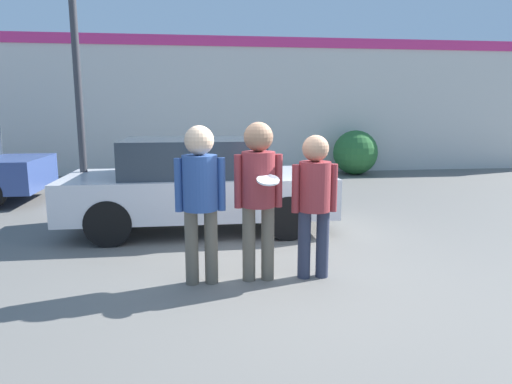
{
  "coord_description": "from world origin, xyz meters",
  "views": [
    {
      "loc": [
        -0.95,
        -5.1,
        1.96
      ],
      "look_at": [
        -0.27,
        0.14,
        1.01
      ],
      "focal_mm": 32.0,
      "sensor_mm": 36.0,
      "label": 1
    }
  ],
  "objects_px": {
    "person_left": "(200,189)",
    "street_lamp": "(93,29)",
    "parked_car_near": "(198,184)",
    "shrub": "(355,152)",
    "person_right": "(314,194)",
    "person_middle_with_frisbee": "(258,186)"
  },
  "relations": [
    {
      "from": "person_left",
      "to": "street_lamp",
      "type": "distance_m",
      "value": 4.04
    },
    {
      "from": "parked_car_near",
      "to": "shrub",
      "type": "distance_m",
      "value": 7.63
    },
    {
      "from": "person_left",
      "to": "shrub",
      "type": "xyz_separation_m",
      "value": [
        4.78,
        8.4,
        -0.42
      ]
    },
    {
      "from": "street_lamp",
      "to": "person_middle_with_frisbee",
      "type": "bearing_deg",
      "value": -52.1
    },
    {
      "from": "person_left",
      "to": "shrub",
      "type": "distance_m",
      "value": 9.67
    },
    {
      "from": "person_left",
      "to": "parked_car_near",
      "type": "distance_m",
      "value": 2.49
    },
    {
      "from": "person_middle_with_frisbee",
      "to": "shrub",
      "type": "xyz_separation_m",
      "value": [
        4.12,
        8.38,
        -0.44
      ]
    },
    {
      "from": "street_lamp",
      "to": "person_right",
      "type": "bearing_deg",
      "value": -44.98
    },
    {
      "from": "person_left",
      "to": "street_lamp",
      "type": "bearing_deg",
      "value": 118.96
    },
    {
      "from": "person_middle_with_frisbee",
      "to": "parked_car_near",
      "type": "distance_m",
      "value": 2.56
    },
    {
      "from": "parked_car_near",
      "to": "person_left",
      "type": "bearing_deg",
      "value": -89.46
    },
    {
      "from": "shrub",
      "to": "parked_car_near",
      "type": "bearing_deg",
      "value": -128.98
    },
    {
      "from": "person_left",
      "to": "person_middle_with_frisbee",
      "type": "distance_m",
      "value": 0.66
    },
    {
      "from": "person_right",
      "to": "person_left",
      "type": "bearing_deg",
      "value": -178.76
    },
    {
      "from": "person_left",
      "to": "person_right",
      "type": "distance_m",
      "value": 1.31
    },
    {
      "from": "shrub",
      "to": "person_left",
      "type": "bearing_deg",
      "value": -119.63
    },
    {
      "from": "parked_car_near",
      "to": "person_middle_with_frisbee",
      "type": "bearing_deg",
      "value": -74.51
    },
    {
      "from": "person_left",
      "to": "person_right",
      "type": "relative_size",
      "value": 1.07
    },
    {
      "from": "person_right",
      "to": "shrub",
      "type": "xyz_separation_m",
      "value": [
        3.47,
        8.37,
        -0.33
      ]
    },
    {
      "from": "person_middle_with_frisbee",
      "to": "person_right",
      "type": "distance_m",
      "value": 0.66
    },
    {
      "from": "person_left",
      "to": "shrub",
      "type": "bearing_deg",
      "value": 60.37
    },
    {
      "from": "street_lamp",
      "to": "shrub",
      "type": "bearing_deg",
      "value": 40.09
    }
  ]
}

